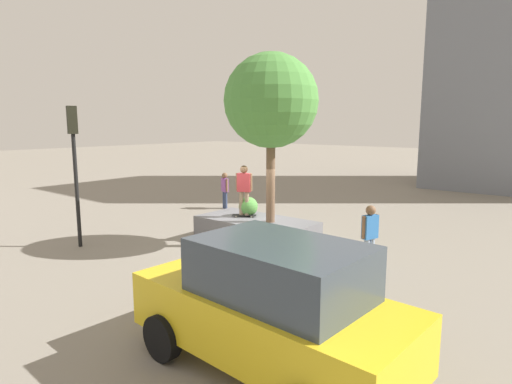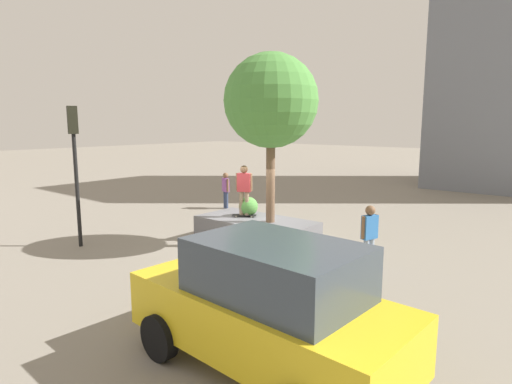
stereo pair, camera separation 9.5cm
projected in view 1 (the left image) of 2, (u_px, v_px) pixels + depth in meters
The scene contains 10 objects.
ground_plane at pixel (255, 244), 14.09m from camera, with size 120.00×120.00×0.00m, color gray.
planter_ledge at pixel (256, 231), 14.15m from camera, with size 3.92×1.94×0.80m, color slate.
plaza_tree at pixel (271, 101), 13.08m from camera, with size 2.90×2.90×5.25m.
boxwood_shrub at pixel (248, 206), 14.52m from camera, with size 0.65×0.65×0.65m, color #4C8C3D.
skateboard at pixel (244, 215), 14.39m from camera, with size 0.79×0.61×0.07m.
skateboarder at pixel (244, 187), 14.24m from camera, with size 0.52×0.37×1.67m.
taxi_cab at pixel (271, 306), 6.67m from camera, with size 4.72×2.37×2.15m.
traffic_light_corner at pixel (74, 152), 13.29m from camera, with size 0.37×0.34×4.44m.
passerby_with_bag at pixel (370, 232), 11.58m from camera, with size 0.33×0.56×1.74m.
bystander_watching at pixel (225, 188), 19.79m from camera, with size 0.53×0.36×1.67m.
Camera 1 is at (-8.63, 10.56, 3.90)m, focal length 30.06 mm.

